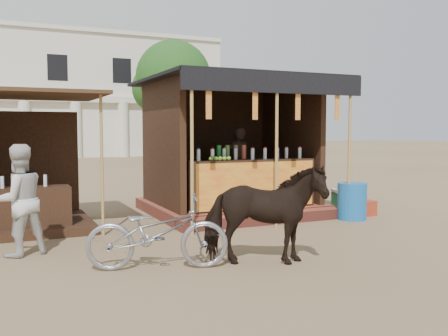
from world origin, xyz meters
TOP-DOWN VIEW (x-y plane):
  - ground at (0.00, 0.00)m, footprint 120.00×120.00m
  - main_stall at (1.01, 3.36)m, footprint 3.60×3.61m
  - secondary_stall at (-3.17, 3.24)m, footprint 2.40×2.40m
  - cow at (-0.40, -0.53)m, footprint 1.71×1.27m
  - motorbike at (-1.71, -0.15)m, footprint 1.87×1.12m
  - bystander at (-3.26, 1.30)m, footprint 0.91×0.81m
  - blue_barrel at (2.77, 1.66)m, footprint 0.60×0.60m
  - red_crate at (3.31, 1.95)m, footprint 0.42×0.45m
  - cooler at (3.42, 2.60)m, footprint 0.75×0.62m
  - background_building at (-2.00, 29.94)m, footprint 26.00×7.45m
  - tree at (5.81, 22.14)m, footprint 4.50×4.40m

SIDE VIEW (x-z plane):
  - ground at x=0.00m, z-range 0.00..0.00m
  - red_crate at x=3.31m, z-range 0.00..0.30m
  - cooler at x=3.42m, z-range 0.00..0.46m
  - blue_barrel at x=2.77m, z-range 0.00..0.71m
  - motorbike at x=-1.71m, z-range 0.00..0.93m
  - cow at x=-0.40m, z-range 0.00..1.31m
  - bystander at x=-3.26m, z-range 0.00..1.55m
  - secondary_stall at x=-3.17m, z-range -0.34..2.04m
  - main_stall at x=1.01m, z-range -0.37..2.41m
  - background_building at x=-2.00m, z-range -0.11..8.07m
  - tree at x=5.81m, z-range 1.13..8.13m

